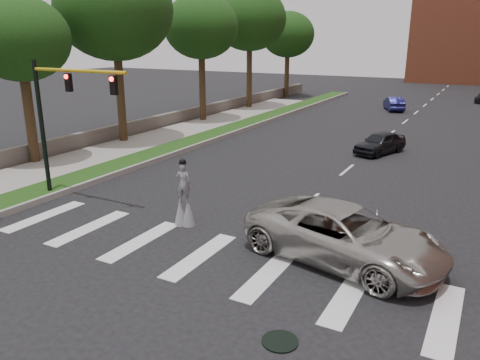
{
  "coord_description": "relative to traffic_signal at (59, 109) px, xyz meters",
  "views": [
    {
      "loc": [
        6.8,
        -11.0,
        7.09
      ],
      "look_at": [
        -1.67,
        4.53,
        1.7
      ],
      "focal_mm": 35.0,
      "sensor_mm": 36.0,
      "label": 1
    }
  ],
  "objects": [
    {
      "name": "manhole",
      "position": [
        12.78,
        -5.0,
        -4.13
      ],
      "size": [
        0.9,
        0.9,
        0.04
      ],
      "primitive_type": "cylinder",
      "color": "black",
      "rests_on": "ground"
    },
    {
      "name": "tree_2",
      "position": [
        -6.12,
        10.49,
        4.68
      ],
      "size": [
        7.72,
        7.72,
        12.14
      ],
      "color": "#362515",
      "rests_on": "ground"
    },
    {
      "name": "tree_3",
      "position": [
        -5.95,
        20.49,
        3.79
      ],
      "size": [
        6.26,
        6.26,
        10.64
      ],
      "color": "#362515",
      "rests_on": "ground"
    },
    {
      "name": "grass_median",
      "position": [
        -1.72,
        17.0,
        -4.03
      ],
      "size": [
        2.0,
        60.0,
        0.25
      ],
      "primitive_type": "cube",
      "color": "#193C11",
      "rests_on": "ground"
    },
    {
      "name": "tree_1",
      "position": [
        -6.65,
        3.54,
        2.85
      ],
      "size": [
        5.44,
        5.44,
        9.37
      ],
      "color": "#362515",
      "rests_on": "ground"
    },
    {
      "name": "car_mid",
      "position": [
        7.49,
        35.41,
        -3.46
      ],
      "size": [
        2.92,
        4.42,
        1.38
      ],
      "primitive_type": "imported",
      "rotation": [
        0.0,
        0.0,
        3.53
      ],
      "color": "navy",
      "rests_on": "ground"
    },
    {
      "name": "traffic_signal",
      "position": [
        0.0,
        0.0,
        0.0
      ],
      "size": [
        5.3,
        0.23,
        6.2
      ],
      "color": "black",
      "rests_on": "ground"
    },
    {
      "name": "suv_crossing",
      "position": [
        12.84,
        0.0,
        -3.23
      ],
      "size": [
        7.16,
        4.43,
        1.85
      ],
      "primitive_type": "imported",
      "rotation": [
        0.0,
        0.0,
        1.35
      ],
      "color": "#A8A59E",
      "rests_on": "ground"
    },
    {
      "name": "car_near",
      "position": [
        10.47,
        15.85,
        -3.45
      ],
      "size": [
        2.95,
        4.4,
        1.39
      ],
      "primitive_type": "imported",
      "rotation": [
        0.0,
        0.0,
        -0.35
      ],
      "color": "black",
      "rests_on": "ground"
    },
    {
      "name": "median_curb",
      "position": [
        -0.67,
        17.0,
        -4.01
      ],
      "size": [
        0.2,
        60.0,
        0.28
      ],
      "primitive_type": "cube",
      "color": "gray",
      "rests_on": "ground"
    },
    {
      "name": "tree_4",
      "position": [
        -6.11,
        29.61,
        4.71
      ],
      "size": [
        7.34,
        7.34,
        12.02
      ],
      "color": "#362515",
      "rests_on": "ground"
    },
    {
      "name": "tree_5",
      "position": [
        -6.67,
        40.75,
        3.29
      ],
      "size": [
        6.4,
        6.4,
        10.2
      ],
      "color": "#362515",
      "rests_on": "ground"
    },
    {
      "name": "stilt_performer",
      "position": [
        6.45,
        0.03,
        -3.13
      ],
      "size": [
        0.83,
        0.6,
        2.72
      ],
      "rotation": [
        0.0,
        0.0,
        3.38
      ],
      "color": "#362515",
      "rests_on": "ground"
    },
    {
      "name": "stone_wall",
      "position": [
        -7.22,
        19.0,
        -3.6
      ],
      "size": [
        0.5,
        56.0,
        1.1
      ],
      "primitive_type": "cube",
      "color": "#59534C",
      "rests_on": "ground"
    },
    {
      "name": "ground_plane",
      "position": [
        9.78,
        -3.0,
        -4.15
      ],
      "size": [
        160.0,
        160.0,
        0.0
      ],
      "primitive_type": "plane",
      "color": "black",
      "rests_on": "ground"
    },
    {
      "name": "sidewalk_left",
      "position": [
        -4.72,
        7.0,
        -4.06
      ],
      "size": [
        4.0,
        60.0,
        0.18
      ],
      "primitive_type": "cube",
      "color": "gray",
      "rests_on": "ground"
    }
  ]
}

